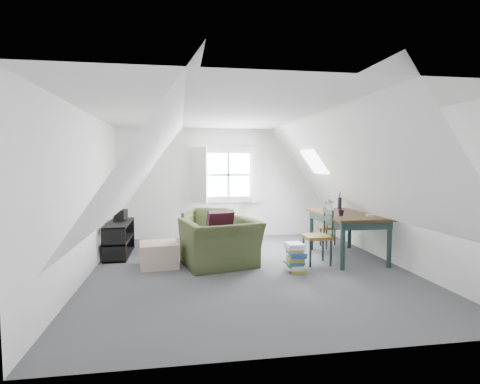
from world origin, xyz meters
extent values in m
plane|color=#47484D|center=(0.00, 0.00, 0.00)|extent=(5.50, 5.50, 0.00)
plane|color=white|center=(0.00, 0.00, 2.50)|extent=(5.50, 5.50, 0.00)
plane|color=white|center=(0.00, 2.75, 1.25)|extent=(5.00, 0.00, 5.00)
plane|color=white|center=(0.00, -2.75, 1.25)|extent=(5.00, 0.00, 5.00)
plane|color=white|center=(-2.50, 0.00, 1.25)|extent=(0.00, 5.50, 5.50)
plane|color=white|center=(2.50, 0.00, 1.25)|extent=(0.00, 5.50, 5.50)
plane|color=white|center=(-1.55, 0.00, 1.78)|extent=(3.19, 5.50, 4.48)
plane|color=white|center=(1.55, 0.00, 1.78)|extent=(3.19, 5.50, 4.48)
cube|color=white|center=(0.00, 2.73, 1.45)|extent=(1.30, 0.04, 1.30)
cube|color=white|center=(-0.68, 2.57, 1.45)|extent=(0.35, 0.35, 1.25)
cube|color=white|center=(0.68, 2.57, 1.45)|extent=(0.35, 0.35, 1.25)
cube|color=white|center=(0.00, 2.72, 1.45)|extent=(1.00, 0.02, 1.00)
cube|color=white|center=(0.00, 2.70, 1.45)|extent=(1.08, 0.04, 0.05)
cube|color=white|center=(0.00, 2.70, 1.45)|extent=(0.05, 0.04, 1.08)
cube|color=white|center=(1.55, 1.30, 1.75)|extent=(0.35, 0.75, 0.47)
imported|color=#3B4424|center=(-0.44, 0.27, 0.00)|extent=(1.42, 1.31, 0.78)
imported|color=#3B4424|center=(-0.55, 1.53, 0.00)|extent=(1.10, 1.11, 0.81)
cube|color=#330E1A|center=(-0.44, 0.42, 0.69)|extent=(0.51, 0.38, 0.47)
cube|color=tan|center=(-1.46, 0.42, 0.20)|extent=(0.67, 0.67, 0.40)
cube|color=#32200D|center=(1.88, 0.47, 0.80)|extent=(0.98, 1.64, 0.04)
cube|color=#1C2F2D|center=(1.88, 0.47, 0.71)|extent=(0.87, 1.53, 0.13)
cylinder|color=#1C2F2D|center=(1.48, -0.26, 0.39)|extent=(0.08, 0.08, 0.77)
cylinder|color=#1C2F2D|center=(2.28, -0.26, 0.39)|extent=(0.08, 0.08, 0.77)
cylinder|color=#1C2F2D|center=(1.48, 1.20, 0.39)|extent=(0.08, 0.08, 0.77)
cylinder|color=#1C2F2D|center=(2.28, 1.20, 0.39)|extent=(0.08, 0.08, 0.77)
sphere|color=silver|center=(1.73, 0.92, 0.92)|extent=(0.19, 0.19, 0.19)
cylinder|color=silver|center=(1.73, 0.92, 1.05)|extent=(0.06, 0.06, 0.11)
cylinder|color=black|center=(1.98, 1.02, 0.93)|extent=(0.07, 0.07, 0.23)
cylinder|color=#3F2D1E|center=(1.98, 1.02, 1.19)|extent=(0.03, 0.05, 0.42)
cylinder|color=#3F2D1E|center=(1.99, 1.03, 1.19)|extent=(0.04, 0.06, 0.41)
cylinder|color=#3F2D1E|center=(1.97, 1.01, 1.19)|extent=(0.05, 0.07, 0.41)
imported|color=black|center=(1.63, 0.17, 0.82)|extent=(0.13, 0.13, 0.10)
cube|color=white|center=(2.08, 0.02, 0.84)|extent=(0.12, 0.09, 0.04)
cube|color=brown|center=(1.94, 1.33, 0.41)|extent=(0.39, 0.39, 0.05)
cylinder|color=#1C2F2D|center=(2.09, 1.48, 0.20)|extent=(0.03, 0.03, 0.39)
cylinder|color=#1C2F2D|center=(2.09, 1.17, 0.20)|extent=(0.03, 0.03, 0.39)
cylinder|color=#1C2F2D|center=(1.78, 1.48, 0.20)|extent=(0.03, 0.03, 0.39)
cylinder|color=#1C2F2D|center=(1.78, 1.17, 0.20)|extent=(0.03, 0.03, 0.39)
cylinder|color=#1C2F2D|center=(2.09, 1.15, 0.61)|extent=(0.03, 0.03, 0.41)
cylinder|color=#1C2F2D|center=(1.78, 1.15, 0.61)|extent=(0.03, 0.03, 0.41)
cube|color=#1C2F2D|center=(1.94, 1.15, 0.78)|extent=(0.31, 0.03, 0.07)
cube|color=#1C2F2D|center=(1.94, 1.15, 0.66)|extent=(0.31, 0.03, 0.06)
cube|color=brown|center=(1.20, 0.15, 0.47)|extent=(0.44, 0.44, 0.05)
cylinder|color=#1C2F2D|center=(1.02, 0.33, 0.23)|extent=(0.04, 0.04, 0.45)
cylinder|color=#1C2F2D|center=(1.37, 0.33, 0.23)|extent=(0.04, 0.04, 0.45)
cylinder|color=#1C2F2D|center=(1.02, -0.03, 0.23)|extent=(0.04, 0.04, 0.45)
cylinder|color=#1C2F2D|center=(1.37, -0.03, 0.23)|extent=(0.04, 0.04, 0.45)
cylinder|color=#1C2F2D|center=(1.40, 0.33, 0.70)|extent=(0.04, 0.04, 0.47)
cylinder|color=#1C2F2D|center=(1.40, -0.03, 0.70)|extent=(0.04, 0.04, 0.47)
cube|color=#1C2F2D|center=(1.40, 0.15, 0.89)|extent=(0.03, 0.36, 0.08)
cube|color=#1C2F2D|center=(1.40, 0.15, 0.76)|extent=(0.03, 0.36, 0.06)
cube|color=black|center=(-2.24, 1.34, 0.02)|extent=(0.40, 1.21, 0.03)
cube|color=black|center=(-2.24, 1.34, 0.30)|extent=(0.40, 1.21, 0.03)
cube|color=black|center=(-2.24, 1.34, 0.61)|extent=(0.40, 1.21, 0.03)
cube|color=black|center=(-2.24, 0.74, 0.30)|extent=(0.40, 0.03, 0.61)
cube|color=black|center=(-2.24, 1.93, 0.30)|extent=(0.40, 0.03, 0.61)
cube|color=#264C99|center=(-2.24, 0.98, 0.13)|extent=(0.18, 0.20, 0.22)
cube|color=red|center=(-2.24, 1.44, 0.13)|extent=(0.18, 0.24, 0.22)
cube|color=white|center=(-2.24, 1.13, 0.43)|extent=(0.18, 0.22, 0.20)
cube|color=black|center=(-2.24, 1.59, 0.72)|extent=(0.24, 0.30, 0.22)
cube|color=#B29933|center=(0.72, -0.21, 0.02)|extent=(0.24, 0.31, 0.04)
cube|color=white|center=(0.69, -0.20, 0.06)|extent=(0.31, 0.34, 0.04)
cube|color=white|center=(0.73, -0.22, 0.10)|extent=(0.25, 0.34, 0.04)
cube|color=#337F4C|center=(0.67, -0.21, 0.13)|extent=(0.26, 0.32, 0.03)
cube|color=#264C99|center=(0.70, -0.24, 0.16)|extent=(0.28, 0.36, 0.03)
cube|color=#B29933|center=(0.70, -0.21, 0.19)|extent=(0.24, 0.31, 0.03)
cube|color=#B29933|center=(0.70, -0.19, 0.22)|extent=(0.28, 0.35, 0.04)
cube|color=#264C99|center=(0.73, -0.24, 0.27)|extent=(0.28, 0.36, 0.04)
cube|color=#264C99|center=(0.71, -0.24, 0.31)|extent=(0.28, 0.34, 0.04)
cube|color=#B29933|center=(0.70, -0.18, 0.34)|extent=(0.25, 0.32, 0.04)
cube|color=white|center=(0.69, -0.19, 0.39)|extent=(0.26, 0.30, 0.05)
cube|color=white|center=(0.69, -0.18, 0.43)|extent=(0.26, 0.31, 0.04)
camera|label=1|loc=(-1.09, -5.85, 1.73)|focal=28.00mm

